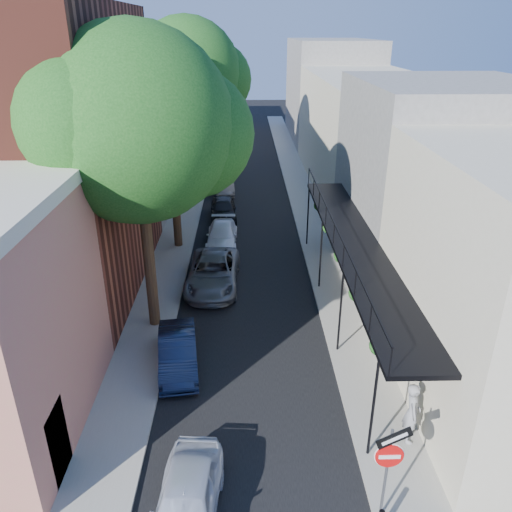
{
  "coord_description": "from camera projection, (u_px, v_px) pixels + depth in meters",
  "views": [
    {
      "loc": [
        -0.08,
        -7.4,
        11.04
      ],
      "look_at": [
        0.32,
        10.57,
        2.8
      ],
      "focal_mm": 35.0,
      "sensor_mm": 36.0,
      "label": 1
    }
  ],
  "objects": [
    {
      "name": "buildings_left",
      "position": [
        114.0,
        123.0,
        35.22
      ],
      "size": [
        10.1,
        59.1,
        12.0
      ],
      "color": "tan",
      "rests_on": "ground"
    },
    {
      "name": "parked_car_b",
      "position": [
        178.0,
        352.0,
        17.6
      ],
      "size": [
        1.8,
        3.88,
        1.23
      ],
      "primitive_type": "imported",
      "rotation": [
        0.0,
        0.0,
        0.14
      ],
      "color": "#111C37",
      "rests_on": "ground"
    },
    {
      "name": "oak_near",
      "position": [
        150.0,
        128.0,
        17.3
      ],
      "size": [
        7.48,
        6.8,
        11.42
      ],
      "color": "#392216",
      "rests_on": "ground"
    },
    {
      "name": "sidewalk_right",
      "position": [
        298.0,
        183.0,
        38.65
      ],
      "size": [
        2.0,
        64.0,
        0.12
      ],
      "primitive_type": "cube",
      "color": "gray",
      "rests_on": "ground"
    },
    {
      "name": "parked_car_d",
      "position": [
        222.0,
        235.0,
        27.57
      ],
      "size": [
        1.7,
        4.06,
        1.17
      ],
      "primitive_type": "imported",
      "rotation": [
        0.0,
        0.0,
        -0.01
      ],
      "color": "white",
      "rests_on": "ground"
    },
    {
      "name": "parked_car_f",
      "position": [
        225.0,
        185.0,
        36.38
      ],
      "size": [
        1.55,
        3.84,
        1.24
      ],
      "primitive_type": "imported",
      "rotation": [
        0.0,
        0.0,
        0.07
      ],
      "color": "slate",
      "rests_on": "ground"
    },
    {
      "name": "oak_mid",
      "position": [
        178.0,
        116.0,
        24.88
      ],
      "size": [
        6.6,
        6.0,
        10.2
      ],
      "color": "#392216",
      "rests_on": "ground"
    },
    {
      "name": "buildings_right",
      "position": [
        369.0,
        127.0,
        36.46
      ],
      "size": [
        9.8,
        55.0,
        10.0
      ],
      "color": "beige",
      "rests_on": "ground"
    },
    {
      "name": "parked_car_a",
      "position": [
        187.0,
        503.0,
        11.98
      ],
      "size": [
        1.81,
        3.93,
        1.3
      ],
      "primitive_type": "imported",
      "rotation": [
        0.0,
        0.0,
        -0.07
      ],
      "color": "silver",
      "rests_on": "ground"
    },
    {
      "name": "road_surface",
      "position": [
        246.0,
        184.0,
        38.59
      ],
      "size": [
        6.0,
        64.0,
        0.01
      ],
      "primitive_type": "cube",
      "color": "black",
      "rests_on": "ground"
    },
    {
      "name": "parked_car_e",
      "position": [
        223.0,
        209.0,
        31.4
      ],
      "size": [
        1.82,
        3.97,
        1.32
      ],
      "primitive_type": "imported",
      "rotation": [
        0.0,
        0.0,
        0.07
      ],
      "color": "black",
      "rests_on": "ground"
    },
    {
      "name": "pedestrian",
      "position": [
        412.0,
        413.0,
        14.16
      ],
      "size": [
        0.59,
        0.78,
        1.93
      ],
      "primitive_type": "imported",
      "rotation": [
        0.0,
        0.0,
        1.38
      ],
      "color": "gray",
      "rests_on": "sidewalk_right"
    },
    {
      "name": "sidewalk_left",
      "position": [
        195.0,
        184.0,
        38.49
      ],
      "size": [
        2.0,
        64.0,
        0.12
      ],
      "primitive_type": "cube",
      "color": "gray",
      "rests_on": "ground"
    },
    {
      "name": "oak_far",
      "position": [
        194.0,
        75.0,
        32.6
      ],
      "size": [
        7.7,
        7.0,
        11.9
      ],
      "color": "#392216",
      "rests_on": "ground"
    },
    {
      "name": "parked_car_c",
      "position": [
        213.0,
        273.0,
        23.14
      ],
      "size": [
        2.48,
        5.07,
        1.39
      ],
      "primitive_type": "imported",
      "rotation": [
        0.0,
        0.0,
        -0.04
      ],
      "color": "slate",
      "rests_on": "ground"
    },
    {
      "name": "parked_car_g",
      "position": [
        214.0,
        168.0,
        40.51
      ],
      "size": [
        2.84,
        5.05,
        1.33
      ],
      "primitive_type": "imported",
      "rotation": [
        0.0,
        0.0,
        0.13
      ],
      "color": "#9AA1AE",
      "rests_on": "ground"
    },
    {
      "name": "sign_post",
      "position": [
        389.0,
        459.0,
        11.42
      ],
      "size": [
        0.89,
        0.17,
        2.99
      ],
      "color": "#595B60",
      "rests_on": "ground"
    }
  ]
}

